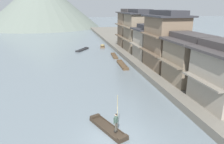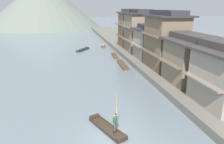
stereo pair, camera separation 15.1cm
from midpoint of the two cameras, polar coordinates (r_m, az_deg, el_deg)
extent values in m
plane|color=slate|center=(17.56, 0.07, -17.61)|extent=(400.00, 400.00, 0.00)
cube|color=#6B665B|center=(49.22, 11.93, 5.68)|extent=(18.00, 110.00, 0.83)
cube|color=#33281E|center=(18.59, -1.41, -15.02)|extent=(2.74, 4.44, 0.23)
cube|color=#33281E|center=(19.96, -4.83, -11.90)|extent=(1.00, 0.71, 0.21)
cube|color=#33281E|center=(17.10, 2.68, -17.37)|extent=(1.00, 0.71, 0.21)
cube|color=#33281E|center=(18.28, -2.70, -15.07)|extent=(1.66, 3.59, 0.08)
cube|color=#33281E|center=(18.74, -0.16, -14.16)|extent=(1.66, 3.59, 0.08)
cube|color=black|center=(17.55, 0.56, -15.83)|extent=(0.22, 0.23, 0.05)
cylinder|color=#4C473D|center=(17.31, 0.68, -14.72)|extent=(0.11, 0.11, 0.78)
cube|color=black|center=(17.67, 0.93, -15.57)|extent=(0.22, 0.23, 0.05)
cylinder|color=#4C473D|center=(17.43, 1.04, -14.47)|extent=(0.11, 0.11, 0.78)
cube|color=#384C42|center=(17.03, 0.87, -12.74)|extent=(0.37, 0.36, 0.52)
cylinder|color=#384C42|center=(16.96, 0.27, -13.17)|extent=(0.08, 0.08, 0.56)
cylinder|color=#384C42|center=(17.25, 1.13, -12.60)|extent=(0.08, 0.08, 0.56)
sphere|color=#DBB28E|center=(16.84, 0.88, -11.56)|extent=(0.20, 0.20, 0.20)
sphere|color=black|center=(16.82, 0.90, -11.51)|extent=(0.18, 0.18, 0.18)
cylinder|color=tan|center=(17.08, 1.21, -10.93)|extent=(0.04, 0.04, 3.00)
cube|color=brown|center=(37.20, 2.75, 1.84)|extent=(1.24, 5.68, 0.25)
cube|color=brown|center=(39.66, 1.92, 3.18)|extent=(0.94, 0.39, 0.22)
cube|color=brown|center=(34.63, 3.70, 1.05)|extent=(0.94, 0.39, 0.22)
cube|color=brown|center=(37.06, 2.03, 2.05)|extent=(0.27, 5.14, 0.08)
cube|color=brown|center=(37.26, 3.47, 2.11)|extent=(0.27, 5.14, 0.08)
cube|color=#232326|center=(51.25, -8.17, 5.97)|extent=(3.48, 4.70, 0.19)
cube|color=#232326|center=(49.24, -9.44, 5.66)|extent=(0.98, 0.80, 0.17)
cube|color=#232326|center=(53.21, -7.01, 6.63)|extent=(0.98, 0.80, 0.17)
cube|color=#232326|center=(51.00, -7.70, 6.09)|extent=(2.41, 3.77, 0.08)
cube|color=#232326|center=(51.45, -8.65, 6.14)|extent=(2.41, 3.77, 0.08)
cube|color=brown|center=(44.22, 0.56, 4.33)|extent=(1.25, 4.68, 0.20)
cube|color=brown|center=(46.27, 0.16, 5.16)|extent=(0.86, 0.42, 0.18)
cube|color=brown|center=(42.09, 1.00, 3.93)|extent=(0.86, 0.42, 0.18)
cube|color=brown|center=(44.13, 0.01, 4.49)|extent=(0.37, 4.12, 0.08)
cube|color=brown|center=(44.25, 1.10, 4.53)|extent=(0.37, 4.12, 0.08)
cube|color=brown|center=(54.67, -2.67, 6.85)|extent=(1.66, 3.59, 0.22)
cube|color=brown|center=(56.19, -2.68, 7.36)|extent=(1.07, 0.52, 0.20)
cube|color=brown|center=(53.08, -2.65, 6.77)|extent=(1.07, 0.52, 0.20)
cube|color=brown|center=(54.65, -3.23, 7.00)|extent=(0.54, 2.93, 0.08)
cube|color=brown|center=(54.65, -2.11, 7.02)|extent=(0.54, 2.93, 0.08)
ellipsoid|color=olive|center=(54.60, -2.67, 7.26)|extent=(1.24, 1.58, 0.56)
cube|color=gray|center=(21.25, 22.90, -2.27)|extent=(0.70, 5.59, 0.16)
cube|color=#7F705B|center=(27.99, 20.08, 2.57)|extent=(4.84, 5.38, 5.20)
cube|color=brown|center=(26.64, 15.01, 2.33)|extent=(0.70, 5.38, 0.16)
cube|color=#3D3838|center=(27.47, 20.67, 8.06)|extent=(5.74, 6.28, 0.24)
cube|color=#3D3838|center=(27.41, 20.78, 9.03)|extent=(2.90, 6.28, 0.70)
cube|color=#75604C|center=(33.41, 14.07, 7.65)|extent=(4.52, 6.71, 7.80)
cube|color=brown|center=(32.60, 9.76, 5.36)|extent=(0.70, 6.71, 0.16)
cube|color=brown|center=(32.17, 9.99, 9.89)|extent=(0.70, 6.71, 0.16)
cube|color=#2D2D33|center=(33.01, 14.60, 14.54)|extent=(5.42, 7.61, 0.24)
cube|color=#2D2D33|center=(32.99, 14.66, 15.35)|extent=(2.71, 7.61, 0.70)
cube|color=gray|center=(39.49, 9.73, 7.44)|extent=(4.36, 5.45, 5.20)
cube|color=gray|center=(38.64, 6.21, 7.37)|extent=(0.70, 5.45, 0.16)
cube|color=#2D2D33|center=(39.12, 9.94, 11.36)|extent=(5.26, 6.35, 0.24)
cube|color=#2D2D33|center=(39.08, 9.97, 12.04)|extent=(2.61, 6.35, 0.70)
cube|color=#7F705B|center=(45.75, 7.24, 10.52)|extent=(5.28, 6.05, 7.80)
cube|color=brown|center=(45.04, 3.53, 8.85)|extent=(0.70, 6.05, 0.16)
cube|color=brown|center=(44.73, 3.60, 12.15)|extent=(0.70, 6.05, 0.16)
cube|color=#2D2D33|center=(45.46, 7.44, 15.56)|extent=(6.18, 6.95, 0.24)
cube|color=#2D2D33|center=(45.45, 7.46, 16.15)|extent=(3.17, 6.95, 0.70)
cube|color=#75604C|center=(51.44, 4.42, 11.35)|extent=(4.26, 4.98, 7.80)
cube|color=brown|center=(50.96, 1.67, 9.87)|extent=(0.70, 4.98, 0.16)
cube|color=brown|center=(50.69, 1.70, 12.78)|extent=(0.70, 4.98, 0.16)
cube|color=#3D3838|center=(51.18, 4.53, 15.83)|extent=(5.16, 5.88, 0.24)
cube|color=#3D3838|center=(51.17, 4.54, 16.36)|extent=(2.56, 5.88, 0.70)
cone|color=slate|center=(116.28, -18.64, 17.29)|extent=(57.12, 57.12, 23.34)
cone|color=slate|center=(152.12, -18.41, 16.50)|extent=(44.25, 44.25, 20.02)
camera|label=1|loc=(0.08, -90.15, -0.05)|focal=33.67mm
camera|label=2|loc=(0.08, 89.85, 0.05)|focal=33.67mm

